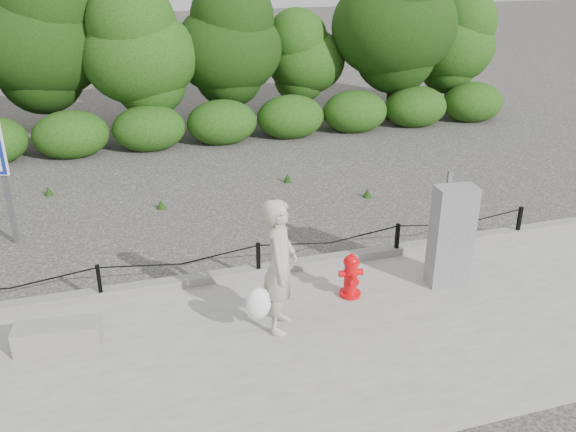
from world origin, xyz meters
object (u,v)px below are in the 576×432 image
(pedestrian, at_px, (278,269))
(concrete_block, at_px, (58,336))
(utility_cabinet, at_px, (451,236))
(fire_hydrant, at_px, (351,276))

(pedestrian, xyz_separation_m, concrete_block, (-2.98, 0.44, -0.78))
(concrete_block, xyz_separation_m, utility_cabinet, (5.93, -0.02, 0.65))
(fire_hydrant, xyz_separation_m, pedestrian, (-1.31, -0.50, 0.61))
(pedestrian, bearing_deg, fire_hydrant, -45.07)
(utility_cabinet, bearing_deg, pedestrian, -166.14)
(fire_hydrant, height_order, utility_cabinet, utility_cabinet)
(pedestrian, distance_m, concrete_block, 3.11)
(pedestrian, height_order, concrete_block, pedestrian)
(fire_hydrant, distance_m, utility_cabinet, 1.71)
(fire_hydrant, relative_size, concrete_block, 0.65)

